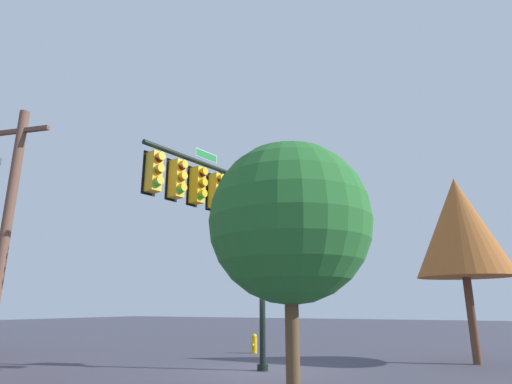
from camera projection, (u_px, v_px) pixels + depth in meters
The scene contains 6 objects.
ground_plane at pixel (263, 371), 13.55m from camera, with size 120.00×120.00×0.00m, color #403F4C.
signal_pole_assembly at pixel (226, 206), 13.37m from camera, with size 5.92×1.64×7.11m.
utility_pole at pixel (5, 234), 11.27m from camera, with size 0.51×1.78×7.53m.
fire_hydrant at pixel (254, 344), 18.75m from camera, with size 0.33×0.24×0.83m.
tree_near at pixel (460, 227), 16.34m from camera, with size 3.53×3.53×7.01m.
tree_mid at pixel (290, 222), 8.63m from camera, with size 3.35×3.35×5.39m.
Camera 1 is at (13.15, 6.37, 2.01)m, focal length 29.28 mm.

